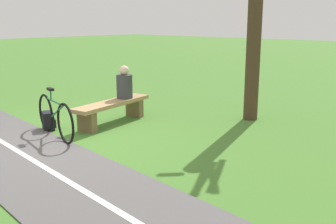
{
  "coord_description": "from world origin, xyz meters",
  "views": [
    {
      "loc": [
        3.85,
        6.27,
        2.2
      ],
      "look_at": [
        -0.87,
        2.07,
        0.72
      ],
      "focal_mm": 42.27,
      "sensor_mm": 36.0,
      "label": 1
    }
  ],
  "objects_px": {
    "bench": "(112,108)",
    "backpack": "(48,121)",
    "tree_mid_field": "(256,20)",
    "person_seated": "(124,84)",
    "bicycle": "(55,117)"
  },
  "relations": [
    {
      "from": "bench",
      "to": "backpack",
      "type": "distance_m",
      "value": 1.35
    },
    {
      "from": "bench",
      "to": "tree_mid_field",
      "type": "height_order",
      "value": "tree_mid_field"
    },
    {
      "from": "person_seated",
      "to": "backpack",
      "type": "height_order",
      "value": "person_seated"
    },
    {
      "from": "bench",
      "to": "person_seated",
      "type": "relative_size",
      "value": 2.91
    },
    {
      "from": "bench",
      "to": "bicycle",
      "type": "bearing_deg",
      "value": -10.19
    },
    {
      "from": "bicycle",
      "to": "backpack",
      "type": "xyz_separation_m",
      "value": [
        -0.2,
        -0.58,
        -0.22
      ]
    },
    {
      "from": "person_seated",
      "to": "tree_mid_field",
      "type": "bearing_deg",
      "value": 123.3
    },
    {
      "from": "backpack",
      "to": "tree_mid_field",
      "type": "bearing_deg",
      "value": 143.07
    },
    {
      "from": "person_seated",
      "to": "bicycle",
      "type": "height_order",
      "value": "person_seated"
    },
    {
      "from": "tree_mid_field",
      "to": "bench",
      "type": "bearing_deg",
      "value": -41.1
    },
    {
      "from": "bench",
      "to": "tree_mid_field",
      "type": "distance_m",
      "value": 3.63
    },
    {
      "from": "person_seated",
      "to": "tree_mid_field",
      "type": "relative_size",
      "value": 0.16
    },
    {
      "from": "tree_mid_field",
      "to": "person_seated",
      "type": "bearing_deg",
      "value": -47.75
    },
    {
      "from": "bench",
      "to": "backpack",
      "type": "xyz_separation_m",
      "value": [
        1.19,
        -0.61,
        -0.17
      ]
    },
    {
      "from": "bicycle",
      "to": "backpack",
      "type": "height_order",
      "value": "bicycle"
    }
  ]
}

